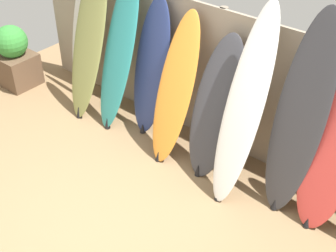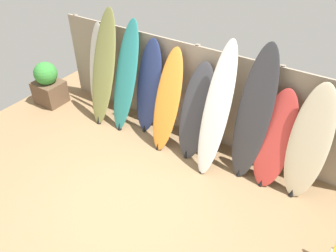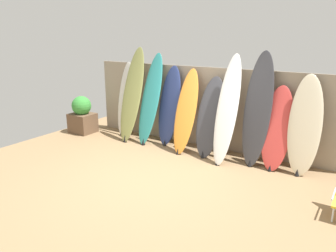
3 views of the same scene
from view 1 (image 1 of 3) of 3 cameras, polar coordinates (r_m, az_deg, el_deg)
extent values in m
plane|color=#8E704C|center=(5.14, -7.65, -11.84)|extent=(7.68, 7.68, 0.00)
cube|color=gray|center=(5.77, 6.01, 5.75)|extent=(6.08, 0.04, 1.80)
cylinder|color=gray|center=(7.58, -12.47, 12.69)|extent=(0.10, 0.10, 1.80)
cylinder|color=gray|center=(6.59, -4.28, 9.88)|extent=(0.10, 0.10, 1.80)
cylinder|color=gray|center=(5.80, 6.24, 5.90)|extent=(0.10, 0.10, 1.80)
cylinder|color=gray|center=(5.29, 19.20, 0.67)|extent=(0.10, 0.10, 1.80)
ellipsoid|color=white|center=(6.89, -10.46, 10.68)|extent=(0.49, 0.46, 1.83)
cone|color=black|center=(7.17, -10.79, 4.25)|extent=(0.08, 0.08, 0.17)
ellipsoid|color=olive|center=(6.38, -9.63, 10.54)|extent=(0.53, 0.76, 2.21)
cone|color=black|center=(6.69, -10.81, 1.72)|extent=(0.08, 0.08, 0.17)
ellipsoid|color=teal|center=(6.10, -6.02, 9.01)|extent=(0.55, 0.76, 2.08)
cone|color=black|center=(6.41, -7.41, 0.38)|extent=(0.08, 0.08, 0.15)
ellipsoid|color=navy|center=(5.97, -2.07, 7.09)|extent=(0.62, 0.53, 1.81)
cone|color=black|center=(6.29, -3.10, -0.25)|extent=(0.08, 0.08, 0.13)
ellipsoid|color=orange|center=(5.55, 0.90, 4.55)|extent=(0.52, 0.80, 1.78)
cone|color=black|center=(5.82, -1.18, -3.65)|extent=(0.08, 0.08, 0.13)
ellipsoid|color=#38383D|center=(5.36, 5.85, 2.23)|extent=(0.60, 0.73, 1.65)
cone|color=black|center=(5.61, 3.68, -5.36)|extent=(0.08, 0.08, 0.15)
ellipsoid|color=white|center=(4.97, 9.30, 2.34)|extent=(0.47, 0.91, 2.13)
cone|color=black|center=(5.34, 6.11, -8.41)|extent=(0.08, 0.08, 0.11)
ellipsoid|color=#38383D|center=(4.88, 15.85, 1.08)|extent=(0.54, 0.60, 2.20)
cone|color=black|center=(5.33, 12.85, -9.24)|extent=(0.08, 0.08, 0.13)
ellipsoid|color=#D13D38|center=(4.96, 19.29, -3.63)|extent=(0.58, 0.65, 1.57)
cone|color=black|center=(5.24, 16.60, -11.17)|extent=(0.08, 0.08, 0.11)
cube|color=brown|center=(7.68, -17.95, 6.66)|extent=(0.61, 0.53, 0.50)
sphere|color=#378C38|center=(7.48, -18.60, 9.72)|extent=(0.50, 0.50, 0.50)
camera|label=2|loc=(0.50, -115.52, 10.01)|focal=35.00mm
camera|label=3|loc=(2.63, -129.57, -57.01)|focal=35.00mm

